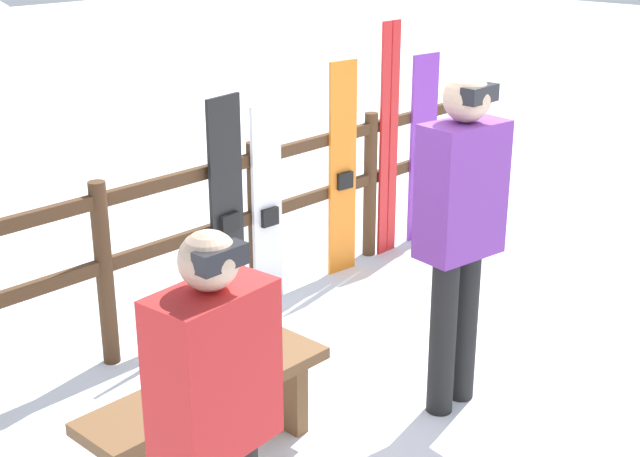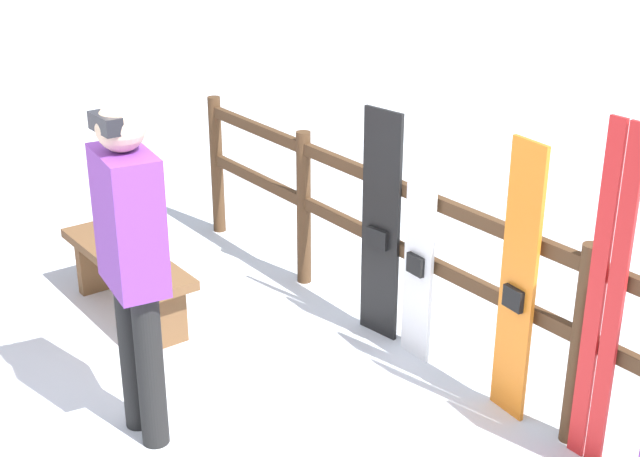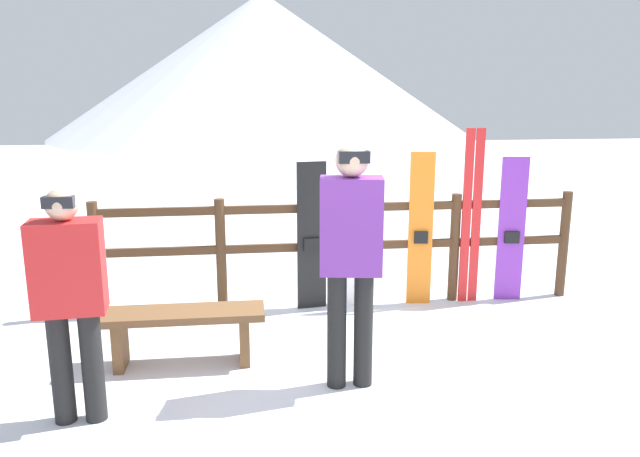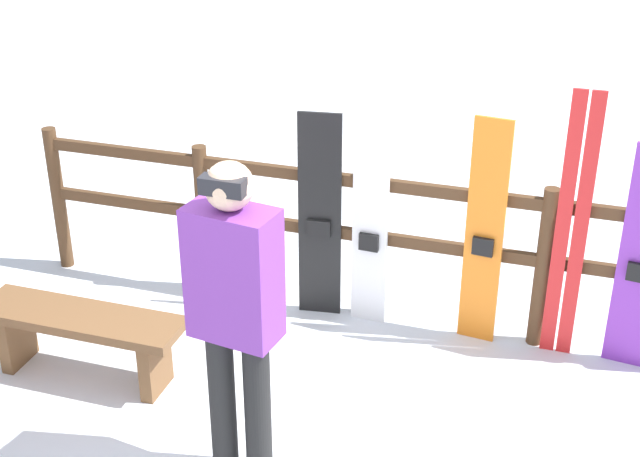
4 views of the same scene
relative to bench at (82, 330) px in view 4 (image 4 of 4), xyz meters
The scene contains 7 objects.
fence 1.93m from the bench, 40.23° to the left, with size 4.82×0.10×1.11m.
bench is the anchor object (origin of this frame).
person_purple 1.53m from the bench, 22.11° to the right, with size 0.47×0.30×1.79m.
snowboard_black_stripe 1.69m from the bench, 45.30° to the left, with size 0.29×0.08×1.47m.
snowboard_white 1.94m from the bench, 37.84° to the left, with size 0.24×0.06×1.36m.
snowboard_orange 2.57m from the bench, 27.45° to the left, with size 0.24×0.07×1.55m.
ski_pair_red 3.06m from the bench, 22.93° to the left, with size 0.19×0.02×1.77m.
Camera 4 is at (1.33, -3.49, 3.31)m, focal length 50.00 mm.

